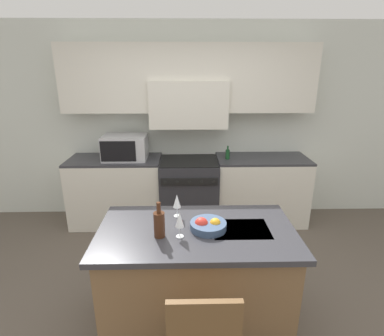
{
  "coord_description": "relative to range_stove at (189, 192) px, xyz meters",
  "views": [
    {
      "loc": [
        -0.04,
        -2.08,
        2.11
      ],
      "look_at": [
        0.02,
        0.74,
        1.16
      ],
      "focal_mm": 28.0,
      "sensor_mm": 36.0,
      "label": 1
    }
  ],
  "objects": [
    {
      "name": "oil_bottle_on_counter",
      "position": [
        0.52,
        -0.02,
        0.55
      ],
      "size": [
        0.06,
        0.06,
        0.18
      ],
      "color": "#194723",
      "rests_on": "back_counter"
    },
    {
      "name": "wine_glass_near",
      "position": [
        -0.09,
        -1.91,
        0.59
      ],
      "size": [
        0.06,
        0.06,
        0.2
      ],
      "color": "white",
      "rests_on": "kitchen_island"
    },
    {
      "name": "fruit_bowl",
      "position": [
        0.13,
        -1.81,
        0.49
      ],
      "size": [
        0.28,
        0.28,
        0.11
      ],
      "color": "#384C6B",
      "rests_on": "kitchen_island"
    },
    {
      "name": "range_stove",
      "position": [
        0.0,
        0.0,
        0.0
      ],
      "size": [
        0.78,
        0.7,
        0.92
      ],
      "color": "#2D2D33",
      "rests_on": "ground_plane"
    },
    {
      "name": "wine_bottle",
      "position": [
        -0.24,
        -1.9,
        0.56
      ],
      "size": [
        0.08,
        0.08,
        0.28
      ],
      "color": "#422314",
      "rests_on": "kitchen_island"
    },
    {
      "name": "microwave",
      "position": [
        -0.85,
        0.02,
        0.64
      ],
      "size": [
        0.57,
        0.43,
        0.32
      ],
      "color": "#B7B7BC",
      "rests_on": "back_counter"
    },
    {
      "name": "wine_glass_far",
      "position": [
        -0.12,
        -1.59,
        0.59
      ],
      "size": [
        0.06,
        0.06,
        0.2
      ],
      "color": "white",
      "rests_on": "kitchen_island"
    },
    {
      "name": "ground_plane",
      "position": [
        0.0,
        -1.79,
        -0.46
      ],
      "size": [
        10.0,
        10.0,
        0.0
      ],
      "primitive_type": "plane",
      "color": "brown"
    },
    {
      "name": "kitchen_island",
      "position": [
        0.04,
        -1.81,
        0.0
      ],
      "size": [
        1.54,
        0.85,
        0.91
      ],
      "color": "brown",
      "rests_on": "ground_plane"
    },
    {
      "name": "back_cabinetry",
      "position": [
        0.0,
        0.27,
        1.13
      ],
      "size": [
        10.0,
        0.46,
        2.7
      ],
      "color": "silver",
      "rests_on": "ground_plane"
    },
    {
      "name": "back_counter",
      "position": [
        0.0,
        0.02,
        0.01
      ],
      "size": [
        3.26,
        0.62,
        0.94
      ],
      "color": "silver",
      "rests_on": "ground_plane"
    }
  ]
}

